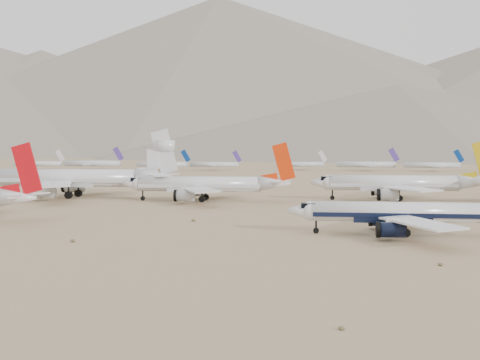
# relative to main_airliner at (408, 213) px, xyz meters

# --- Properties ---
(ground) EXTENTS (7000.00, 7000.00, 0.00)m
(ground) POSITION_rel_main_airliner_xyz_m (-10.53, 0.06, -3.86)
(ground) COLOR olive
(ground) RESTS_ON ground
(main_airliner) EXTENTS (39.82, 38.89, 14.05)m
(main_airliner) POSITION_rel_main_airliner_xyz_m (0.00, 0.00, 0.00)
(main_airliner) COLOR silver
(main_airliner) RESTS_ON ground
(row2_gold_tail) EXTENTS (49.32, 48.24, 17.56)m
(row2_gold_tail) POSITION_rel_main_airliner_xyz_m (8.24, 71.03, 1.05)
(row2_gold_tail) COLOR silver
(row2_gold_tail) RESTS_ON ground
(row2_orange_tail) EXTENTS (47.31, 46.28, 16.88)m
(row2_orange_tail) POSITION_rel_main_airliner_xyz_m (-47.10, 61.53, 0.87)
(row2_orange_tail) COLOR silver
(row2_orange_tail) RESTS_ON ground
(row2_white_trijet) EXTENTS (59.49, 58.14, 21.08)m
(row2_white_trijet) POSITION_rel_main_airliner_xyz_m (-88.09, 68.57, 2.24)
(row2_white_trijet) COLOR silver
(row2_white_trijet) RESTS_ON ground
(distant_storage_row) EXTENTS (561.47, 55.58, 14.30)m
(distant_storage_row) POSITION_rel_main_airliner_xyz_m (-3.00, 306.49, 0.46)
(distant_storage_row) COLOR silver
(distant_storage_row) RESTS_ON ground
(mountain_range) EXTENTS (7354.00, 3024.00, 470.00)m
(mountain_range) POSITION_rel_main_airliner_xyz_m (59.65, 1648.08, 186.45)
(mountain_range) COLOR slate
(mountain_range) RESTS_ON ground
(desert_scrub) EXTENTS (247.37, 121.67, 0.63)m
(desert_scrub) POSITION_rel_main_airliner_xyz_m (-21.62, -26.42, -3.58)
(desert_scrub) COLOR brown
(desert_scrub) RESTS_ON ground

